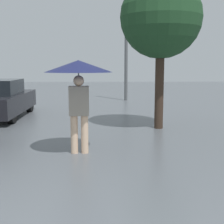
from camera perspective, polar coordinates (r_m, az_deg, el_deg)
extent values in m
cylinder|color=beige|center=(6.16, -6.91, -4.08)|extent=(0.14, 0.14, 0.76)
cylinder|color=beige|center=(6.15, -5.01, -4.08)|extent=(0.14, 0.14, 0.76)
cube|color=gray|center=(6.05, -6.06, 2.05)|extent=(0.38, 0.22, 0.57)
sphere|color=beige|center=(6.01, -6.11, 5.70)|extent=(0.20, 0.20, 0.20)
cylinder|color=#515456|center=(6.02, -6.09, 4.37)|extent=(0.02, 0.02, 0.60)
cone|color=#191E4C|center=(6.01, -6.16, 8.33)|extent=(1.30, 1.30, 0.23)
cylinder|color=black|center=(12.00, -14.85, 1.67)|extent=(0.18, 0.67, 0.67)
cylinder|color=black|center=(9.71, -17.87, -0.03)|extent=(0.18, 0.67, 0.67)
cylinder|color=#38281E|center=(8.55, 8.66, 4.88)|extent=(0.24, 0.24, 2.37)
sphere|color=#1E4223|center=(8.62, 8.93, 16.74)|extent=(2.15, 2.15, 2.15)
cylinder|color=#515456|center=(15.32, 2.59, 10.70)|extent=(0.16, 0.16, 4.58)
sphere|color=beige|center=(15.59, 2.66, 19.43)|extent=(0.26, 0.26, 0.26)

